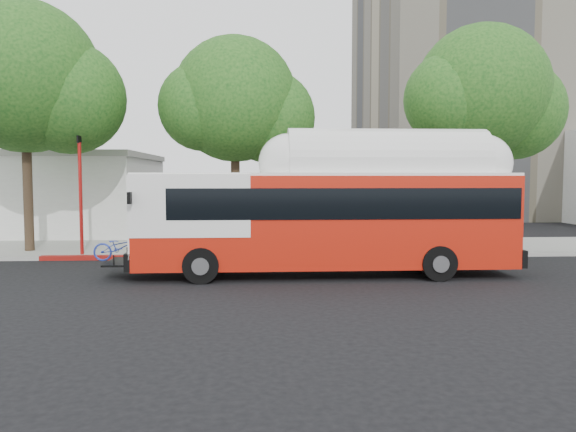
# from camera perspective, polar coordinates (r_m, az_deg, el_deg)

# --- Properties ---
(ground) EXTENTS (120.00, 120.00, 0.00)m
(ground) POSITION_cam_1_polar(r_m,az_deg,el_deg) (17.05, -2.65, -6.23)
(ground) COLOR black
(ground) RESTS_ON ground
(sidewalk) EXTENTS (60.00, 5.00, 0.15)m
(sidewalk) POSITION_cam_1_polar(r_m,az_deg,el_deg) (23.47, -2.83, -3.21)
(sidewalk) COLOR gray
(sidewalk) RESTS_ON ground
(curb_strip) EXTENTS (60.00, 0.30, 0.15)m
(curb_strip) POSITION_cam_1_polar(r_m,az_deg,el_deg) (20.89, -2.77, -4.11)
(curb_strip) COLOR gray
(curb_strip) RESTS_ON ground
(red_curb_segment) EXTENTS (10.00, 0.32, 0.16)m
(red_curb_segment) POSITION_cam_1_polar(r_m,az_deg,el_deg) (21.08, -10.98, -4.10)
(red_curb_segment) COLOR maroon
(red_curb_segment) RESTS_ON ground
(street_tree_left) EXTENTS (6.67, 5.80, 9.74)m
(street_tree_left) POSITION_cam_1_polar(r_m,az_deg,el_deg) (24.11, -24.09, 12.21)
(street_tree_left) COLOR #2D2116
(street_tree_left) RESTS_ON ground
(street_tree_mid) EXTENTS (5.75, 5.00, 8.62)m
(street_tree_mid) POSITION_cam_1_polar(r_m,az_deg,el_deg) (23.02, -4.38, 11.19)
(street_tree_mid) COLOR #2D2116
(street_tree_mid) RESTS_ON ground
(street_tree_right) EXTENTS (6.21, 5.40, 9.18)m
(street_tree_right) POSITION_cam_1_polar(r_m,az_deg,el_deg) (24.81, 19.95, 11.26)
(street_tree_right) COLOR #2D2116
(street_tree_right) RESTS_ON ground
(transit_bus) EXTENTS (12.20, 2.65, 3.60)m
(transit_bus) POSITION_cam_1_polar(r_m,az_deg,el_deg) (17.20, 4.05, -0.48)
(transit_bus) COLOR red
(transit_bus) RESTS_ON ground
(signal_pole) EXTENTS (0.13, 0.43, 4.52)m
(signal_pole) POSITION_cam_1_polar(r_m,az_deg,el_deg) (22.05, -20.32, 1.93)
(signal_pole) COLOR #A41311
(signal_pole) RESTS_ON ground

